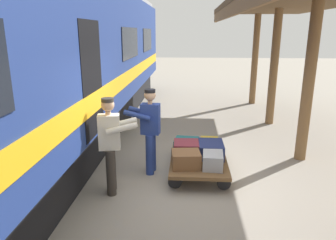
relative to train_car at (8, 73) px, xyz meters
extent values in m
plane|color=gray|center=(-3.35, 0.00, -2.06)|extent=(60.00, 60.00, 0.00)
cylinder|color=brown|center=(-5.69, -7.16, -0.36)|extent=(0.24, 0.24, 3.40)
cylinder|color=brown|center=(-5.69, -4.30, -0.36)|extent=(0.24, 0.24, 3.40)
cylinder|color=brown|center=(-5.69, -1.43, -0.36)|extent=(0.24, 0.24, 3.40)
cube|color=navy|center=(0.00, 0.00, 0.29)|extent=(3.00, 21.16, 2.90)
cube|color=black|center=(0.00, 0.00, -1.61)|extent=(2.55, 20.10, 0.90)
cube|color=gold|center=(-1.51, 0.00, -0.51)|extent=(0.03, 20.73, 0.36)
cube|color=black|center=(-1.51, -7.41, 0.39)|extent=(0.02, 2.33, 0.84)
cube|color=black|center=(-1.51, -3.70, 0.39)|extent=(0.02, 2.33, 0.84)
cube|color=black|center=(-1.45, 0.00, -0.11)|extent=(0.12, 1.10, 2.00)
cube|color=brown|center=(-3.39, -0.65, -1.78)|extent=(1.10, 1.99, 0.07)
cylinder|color=black|center=(-3.83, 0.14, -1.94)|extent=(0.25, 0.05, 0.25)
cylinder|color=black|center=(-2.95, 0.14, -1.94)|extent=(0.25, 0.05, 0.25)
cylinder|color=black|center=(-3.83, -1.45, -1.94)|extent=(0.25, 0.05, 0.25)
cylinder|color=black|center=(-2.95, -1.45, -1.94)|extent=(0.25, 0.05, 0.25)
cube|color=#1E666B|center=(-3.14, -1.20, -1.66)|extent=(0.56, 0.52, 0.17)
cube|color=brown|center=(-3.14, -0.11, -1.60)|extent=(0.57, 0.51, 0.29)
cube|color=navy|center=(-3.64, -0.65, -1.60)|extent=(0.49, 0.64, 0.29)
cube|color=#9EA0A5|center=(-3.64, -0.11, -1.60)|extent=(0.40, 0.52, 0.28)
cube|color=maroon|center=(-3.14, -0.65, -1.60)|extent=(0.51, 0.52, 0.29)
cube|color=gold|center=(-3.64, -1.20, -1.66)|extent=(0.42, 0.54, 0.16)
cylinder|color=navy|center=(-2.45, -0.62, -1.65)|extent=(0.16, 0.16, 0.82)
cylinder|color=navy|center=(-2.42, -0.42, -1.65)|extent=(0.16, 0.16, 0.82)
cube|color=navy|center=(-2.43, -0.52, -0.94)|extent=(0.38, 0.26, 0.60)
cylinder|color=tan|center=(-2.43, -0.52, -0.61)|extent=(0.09, 0.09, 0.06)
sphere|color=tan|center=(-2.43, -0.52, -0.47)|extent=(0.22, 0.22, 0.22)
cylinder|color=black|center=(-2.43, -0.52, -0.39)|extent=(0.21, 0.21, 0.06)
cylinder|color=navy|center=(-2.23, -0.70, -0.84)|extent=(0.54, 0.16, 0.21)
cylinder|color=navy|center=(-2.20, -0.38, -0.84)|extent=(0.54, 0.16, 0.21)
cylinder|color=#332D28|center=(-1.86, 0.45, -1.65)|extent=(0.16, 0.16, 0.82)
cylinder|color=#332D28|center=(-1.82, 0.26, -1.65)|extent=(0.16, 0.16, 0.82)
cube|color=silver|center=(-1.84, 0.35, -0.94)|extent=(0.40, 0.29, 0.60)
cylinder|color=tan|center=(-1.84, 0.35, -0.61)|extent=(0.09, 0.09, 0.06)
sphere|color=tan|center=(-1.84, 0.35, -0.47)|extent=(0.22, 0.22, 0.22)
cylinder|color=#332D28|center=(-1.84, 0.35, -0.39)|extent=(0.21, 0.21, 0.06)
cylinder|color=silver|center=(-2.08, 0.47, -0.84)|extent=(0.54, 0.20, 0.21)
cylinder|color=silver|center=(-2.02, 0.15, -0.84)|extent=(0.54, 0.20, 0.21)
camera|label=1|loc=(-3.17, 5.37, 0.70)|focal=33.83mm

